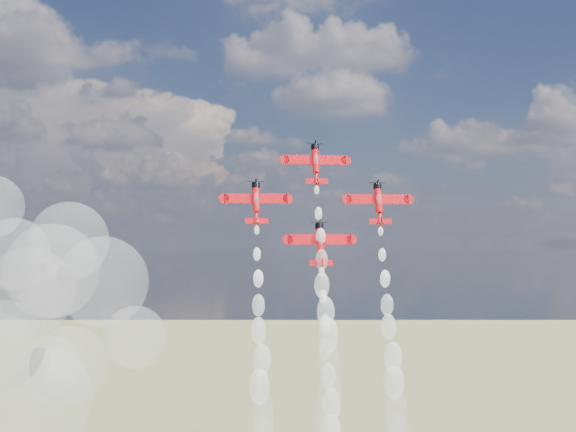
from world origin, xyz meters
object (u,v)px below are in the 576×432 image
(plane_lead, at_px, (316,163))
(plane_left, at_px, (256,202))
(plane_slot, at_px, (320,243))
(plane_right, at_px, (379,203))

(plane_lead, height_order, plane_left, plane_lead)
(plane_left, relative_size, plane_slot, 1.00)
(plane_lead, xyz_separation_m, plane_left, (-12.34, -2.91, -8.14))
(plane_slot, bearing_deg, plane_right, 13.26)
(plane_lead, relative_size, plane_left, 1.00)
(plane_lead, xyz_separation_m, plane_right, (12.34, -2.91, -8.14))
(plane_lead, relative_size, plane_slot, 1.00)
(plane_left, bearing_deg, plane_right, 0.00)
(plane_left, bearing_deg, plane_slot, -13.26)
(plane_lead, bearing_deg, plane_slot, -90.00)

